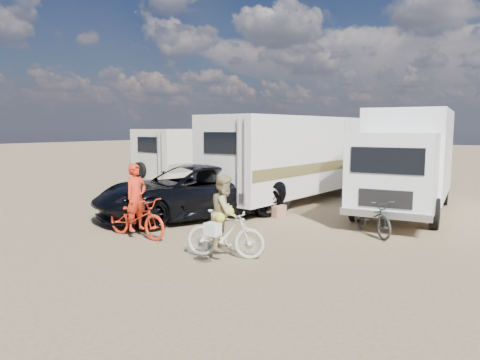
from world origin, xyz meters
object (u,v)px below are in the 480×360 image
Objects in this scene: bike_woman at (225,234)px; rv_left at (210,160)px; rv_main at (295,159)px; box_truck at (406,161)px; bike_parked at (372,217)px; bike_man at (137,217)px; rider_man at (136,204)px; cooler at (177,208)px; rider_woman at (225,221)px; dark_suv at (190,191)px; crate at (276,211)px.

rv_left is at bearing 19.77° from bike_woman.
box_truck reaches higher than rv_main.
bike_man is at bearing 169.91° from bike_parked.
rv_left reaches higher than bike_woman.
cooler is at bearing 23.75° from rider_man.
cooler is (-4.12, 2.92, -0.59)m from rider_woman.
crate is at bearing 61.59° from dark_suv.
box_truck is at bearing 44.65° from bike_parked.
bike_parked is (4.71, 3.64, -0.03)m from bike_man.
bike_man is 2.86m from bike_woman.
bike_woman is at bearing -43.44° from rv_left.
cooler is at bearing 23.75° from bike_man.
bike_woman is (6.75, -7.83, -0.82)m from rv_left.
bike_woman is at bearing -20.98° from rider_woman.
cooler is (-5.97, -0.85, -0.27)m from bike_parked.
box_truck is 4.49m from crate.
rv_main is 16.66× the size of cooler.
dark_suv is 0.94m from cooler.
box_truck is 4.56× the size of rider_woman.
bike_woman is (-1.69, -7.34, -1.14)m from box_truck.
bike_man is 1.15× the size of rider_man.
crate is (-3.02, -2.98, -1.47)m from box_truck.
rv_main is at bearing -3.54° from bike_woman.
crate is at bearing -26.90° from rv_left.
bike_woman is at bearing -69.06° from rv_main.
bike_parked is (1.85, 3.77, -0.04)m from bike_woman.
rv_main is 5.32× the size of rider_woman.
rv_main reaches higher than rv_left.
bike_man is at bearing -109.92° from crate.
rider_man is 3.32× the size of cooler.
bike_parked is (4.71, 3.64, -0.36)m from rider_man.
rv_main is 7.73m from bike_woman.
bike_parked is (5.26, 1.02, -0.33)m from dark_suv.
bike_man is 1.07× the size of bike_parked.
rv_left reaches higher than rider_woman.
rider_man is (0.56, -2.62, 0.03)m from dark_suv.
rider_woman reaches higher than bike_woman.
crate is (-1.33, 4.35, -0.33)m from bike_woman.
bike_parked is 3.24m from crate.
cooler is 3.13m from crate.
bike_man is 4.23× the size of crate.
rider_woman is at bearing -93.18° from bike_man.
bike_woman is 4.20m from bike_parked.
rider_woman is (2.86, -0.13, -0.05)m from rider_man.
rv_main is at bearing 91.70° from bike_parked.
crate is at bearing -20.43° from rider_man.
dark_suv is 2.70m from crate.
rv_main is 4.49m from rv_left.
rv_main is at bearing -3.54° from rider_woman.
cooler is (-0.70, 0.17, -0.60)m from dark_suv.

